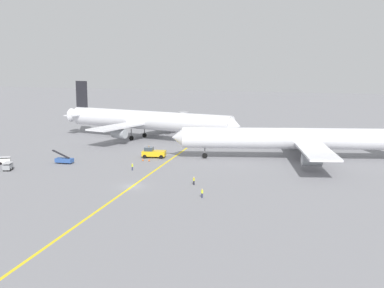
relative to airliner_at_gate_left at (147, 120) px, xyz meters
The scene contains 14 objects.
ground_plane 57.50m from the airliner_at_gate_left, 68.68° to the right, with size 600.00×600.00×0.00m, color gray.
taxiway_stripe 47.93m from the airliner_at_gate_left, 65.48° to the right, with size 0.50×120.00×0.01m, color yellow.
airliner_at_gate_left is the anchor object (origin of this frame).
airliner_being_pushed 49.35m from the airliner_at_gate_left, 19.57° to the right, with size 58.05×47.13×15.70m.
pushback_tug 29.04m from the airliner_at_gate_left, 62.87° to the right, with size 8.92×4.18×2.85m.
gse_baggage_cart_trailing 50.61m from the airliner_at_gate_left, 101.99° to the right, with size 2.44×3.11×1.71m.
gse_baggage_cart_near_cluster 46.90m from the airliner_at_gate_left, 109.72° to the right, with size 3.15×2.74×1.71m.
gse_belt_loader_portside 39.31m from the airliner_at_gate_left, 94.89° to the right, with size 4.98×2.02×3.02m.
ground_crew_marshaller_foreground 67.09m from the airliner_at_gate_left, 57.83° to the right, with size 0.36×0.36×1.63m.
ground_crew_wing_walker_right 43.41m from the airliner_at_gate_left, 70.07° to the right, with size 0.46×0.36×1.60m.
ground_crew_ramp_agent_by_cones 57.81m from the airliner_at_gate_left, 57.08° to the right, with size 0.36×0.47×1.58m.
traffic_cone_wingtip_starboard 33.70m from the airliner_at_gate_left, 65.05° to the right, with size 0.44×0.44×0.60m.
traffic_cone_nose_left 33.16m from the airliner_at_gate_left, 67.61° to the right, with size 0.44×0.44×0.60m.
jet_bridge 23.57m from the airliner_at_gate_left, 86.43° to the left, with size 5.84×19.20×5.65m.
Camera 1 is at (40.55, -83.12, 23.10)m, focal length 47.28 mm.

